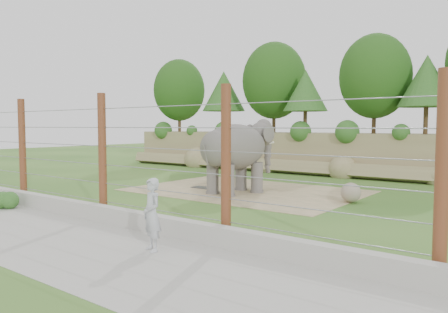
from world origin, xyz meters
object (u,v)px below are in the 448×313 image
Objects in this scene: elephant at (235,157)px; stone_ball at (351,193)px; barrier_fence at (102,155)px; zookeeper at (152,215)px.

elephant is 5.15× the size of stone_ball.
stone_ball is 9.28m from barrier_fence.
elephant is 6.59m from barrier_fence.
elephant is at bearing 134.43° from zookeeper.
zookeeper is at bearing -98.23° from stone_ball.
stone_ball is at bearing 53.15° from barrier_fence.
stone_ball is 9.21m from zookeeper.
elephant reaches higher than zookeeper.
zookeeper is at bearing -23.21° from barrier_fence.
elephant is at bearing -171.16° from stone_ball.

